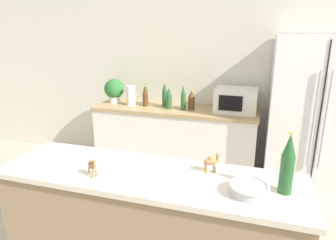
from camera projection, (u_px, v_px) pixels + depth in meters
name	position (u px, v px, depth m)	size (l,w,h in m)	color
wall_back	(213.00, 74.00, 3.81)	(8.00, 0.06, 2.55)	silver
back_counter	(175.00, 141.00, 3.86)	(2.04, 0.63, 0.88)	white
refrigerator	(313.00, 120.00, 3.22)	(0.91, 0.74, 1.76)	white
bar_counter	(150.00, 238.00, 1.99)	(1.91, 0.56, 0.96)	#8C7256
potted_plant	(114.00, 90.00, 3.94)	(0.26, 0.26, 0.31)	silver
paper_towel_roll	(131.00, 95.00, 3.83)	(0.11, 0.11, 0.25)	white
microwave	(236.00, 100.00, 3.50)	(0.48, 0.37, 0.28)	white
back_bottle_0	(183.00, 98.00, 3.59)	(0.06, 0.06, 0.30)	#2D6033
back_bottle_1	(165.00, 95.00, 3.77)	(0.07, 0.07, 0.31)	#2D6033
back_bottle_2	(146.00, 94.00, 3.89)	(0.06, 0.06, 0.28)	#2D6033
back_bottle_3	(145.00, 96.00, 3.78)	(0.07, 0.07, 0.26)	brown
back_bottle_4	(191.00, 100.00, 3.61)	(0.08, 0.08, 0.24)	brown
back_bottle_5	(169.00, 98.00, 3.65)	(0.07, 0.07, 0.27)	#2D6033
wine_bottle	(288.00, 164.00, 1.59)	(0.07, 0.07, 0.35)	#235628
fruit_bowl	(249.00, 189.00, 1.61)	(0.22, 0.22, 0.06)	#B7BABF
camel_figurine	(211.00, 161.00, 1.85)	(0.10, 0.07, 0.13)	olive
camel_figurine_second	(92.00, 165.00, 1.80)	(0.09, 0.09, 0.12)	olive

